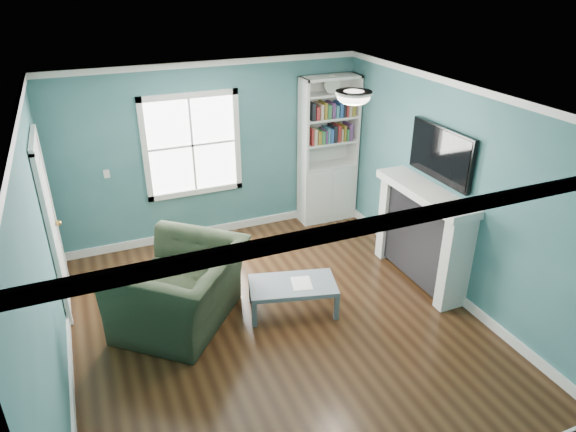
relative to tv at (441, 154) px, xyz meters
name	(u,v)px	position (x,y,z in m)	size (l,w,h in m)	color
floor	(278,324)	(-2.20, -0.20, -1.72)	(5.00, 5.00, 0.00)	black
room_walls	(276,200)	(-2.20, -0.20, -0.14)	(5.00, 5.00, 5.00)	#2F6466
trim	(276,230)	(-2.20, -0.20, -0.49)	(4.50, 5.00, 2.60)	white
window	(192,145)	(-2.50, 2.29, -0.27)	(1.40, 0.06, 1.50)	white
bookshelf	(327,165)	(-0.43, 2.10, -0.80)	(0.90, 0.35, 2.31)	silver
fireplace	(422,236)	(-0.12, 0.00, -1.09)	(0.44, 1.58, 1.30)	black
tv	(441,154)	(0.00, 0.00, 0.00)	(0.06, 1.10, 0.65)	black
door	(51,225)	(-4.42, 1.20, -0.65)	(0.12, 0.98, 2.17)	silver
ceiling_fixture	(354,96)	(-1.30, -0.10, 0.82)	(0.38, 0.38, 0.15)	white
light_switch	(107,174)	(-3.70, 2.28, -0.52)	(0.08, 0.01, 0.12)	white
recliner	(180,277)	(-3.18, 0.28, -1.11)	(1.40, 0.91, 1.22)	black
coffee_table	(293,287)	(-1.92, 0.00, -1.40)	(1.13, 0.80, 0.37)	#515B61
paper_sheet	(302,283)	(-1.82, -0.04, -1.35)	(0.23, 0.29, 0.00)	white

